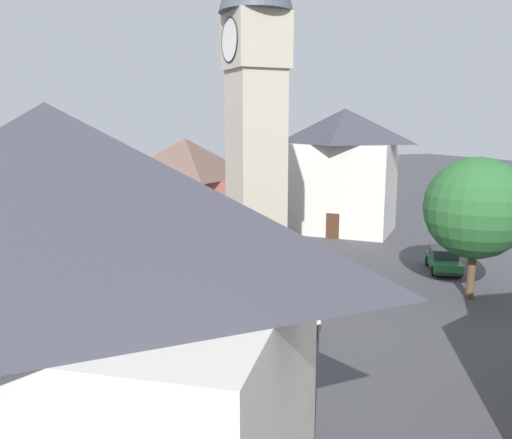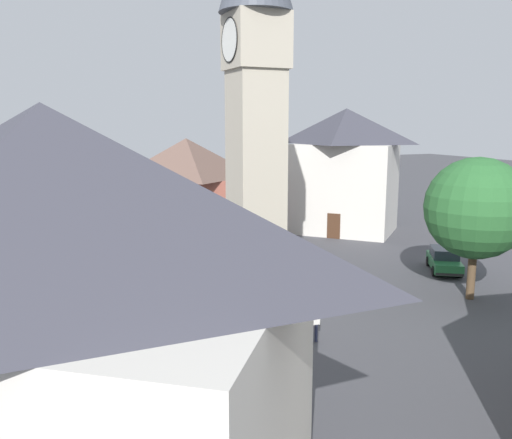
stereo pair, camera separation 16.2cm
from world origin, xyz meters
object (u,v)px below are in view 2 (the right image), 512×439
(car_red_corner, at_px, (444,260))
(car_white_side, at_px, (87,259))
(tree, at_px, (476,208))
(building_shop_left, at_px, (187,187))
(building_hall_far, at_px, (56,336))
(car_silver_kerb, at_px, (12,360))
(car_green_alley, at_px, (266,253))
(pedestrian, at_px, (315,320))
(road_sign, at_px, (103,278))
(clock_tower, at_px, (256,61))
(car_blue_kerb, at_px, (196,342))
(building_terrace_right, at_px, (345,170))

(car_red_corner, relative_size, car_white_side, 0.98)
(tree, bearing_deg, car_red_corner, 151.91)
(building_shop_left, bearing_deg, building_hall_far, -21.00)
(car_silver_kerb, bearing_deg, car_white_side, 163.52)
(car_silver_kerb, distance_m, car_red_corner, 25.92)
(car_white_side, xyz_separation_m, building_hall_far, (23.71, -2.94, 4.33))
(car_green_alley, relative_size, pedestrian, 2.63)
(car_silver_kerb, distance_m, road_sign, 7.19)
(car_green_alley, xyz_separation_m, pedestrian, (12.70, -3.48, 0.25))
(clock_tower, relative_size, car_green_alley, 4.83)
(car_green_alley, bearing_deg, car_blue_kerb, -35.45)
(tree, xyz_separation_m, building_shop_left, (-21.46, -9.68, -0.82))
(car_blue_kerb, bearing_deg, car_red_corner, 108.34)
(building_terrace_right, height_order, building_hall_far, building_terrace_right)
(car_blue_kerb, xyz_separation_m, car_green_alley, (-12.38, 8.82, 0.00))
(clock_tower, relative_size, tree, 2.78)
(car_white_side, height_order, building_shop_left, building_shop_left)
(car_red_corner, relative_size, tree, 0.56)
(car_blue_kerb, distance_m, car_silver_kerb, 6.92)
(car_silver_kerb, xyz_separation_m, building_terrace_right, (-18.58, 26.50, 4.67))
(tree, distance_m, building_hall_far, 23.57)
(car_white_side, height_order, road_sign, road_sign)
(car_blue_kerb, xyz_separation_m, car_silver_kerb, (-1.20, -6.82, 0.00))
(pedestrian, relative_size, building_terrace_right, 0.15)
(clock_tower, distance_m, car_silver_kerb, 17.73)
(building_terrace_right, bearing_deg, building_shop_left, -102.98)
(car_silver_kerb, distance_m, car_green_alley, 19.23)
(clock_tower, xyz_separation_m, car_blue_kerb, (6.22, -5.37, -11.84))
(car_blue_kerb, height_order, tree, tree)
(car_white_side, relative_size, building_shop_left, 0.50)
(clock_tower, height_order, building_hall_far, clock_tower)
(pedestrian, bearing_deg, car_silver_kerb, -97.09)
(car_silver_kerb, height_order, road_sign, road_sign)
(car_silver_kerb, height_order, pedestrian, pedestrian)
(car_green_alley, height_order, road_sign, road_sign)
(pedestrian, bearing_deg, clock_tower, 179.65)
(tree, height_order, building_shop_left, building_shop_left)
(clock_tower, bearing_deg, building_shop_left, 176.52)
(car_red_corner, bearing_deg, car_white_side, -113.98)
(clock_tower, relative_size, car_blue_kerb, 4.83)
(car_green_alley, xyz_separation_m, building_terrace_right, (-7.39, 10.86, 4.67))
(car_silver_kerb, distance_m, building_hall_far, 10.35)
(building_terrace_right, relative_size, road_sign, 3.97)
(tree, bearing_deg, car_blue_kerb, -85.07)
(clock_tower, xyz_separation_m, tree, (4.84, 10.69, -7.59))
(car_blue_kerb, bearing_deg, building_terrace_right, 135.15)
(car_green_alley, bearing_deg, road_sign, -64.59)
(pedestrian, xyz_separation_m, tree, (-1.70, 10.73, 4.01))
(car_white_side, xyz_separation_m, pedestrian, (15.91, 7.89, 0.25))
(car_blue_kerb, height_order, pedestrian, pedestrian)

